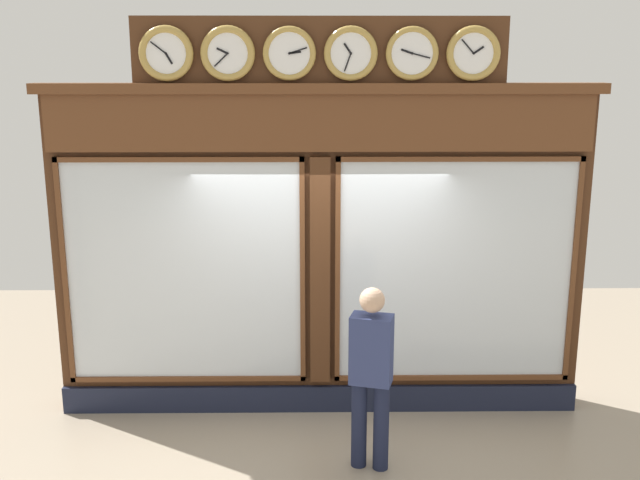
% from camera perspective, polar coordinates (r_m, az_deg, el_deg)
% --- Properties ---
extents(shop_facade, '(5.44, 0.42, 3.97)m').
position_cam_1_polar(shop_facade, '(7.51, -0.02, -0.37)').
color(shop_facade, '#4C2B16').
rests_on(shop_facade, ground_plane).
extents(pedestrian, '(0.41, 0.31, 1.69)m').
position_cam_1_polar(pedestrian, '(6.62, 3.93, -9.97)').
color(pedestrian, '#191E38').
rests_on(pedestrian, ground_plane).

